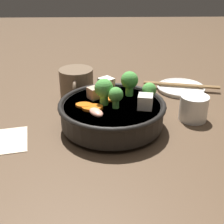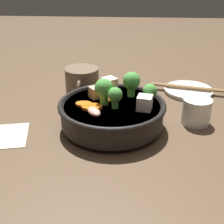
% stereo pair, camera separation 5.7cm
% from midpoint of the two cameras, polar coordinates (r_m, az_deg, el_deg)
% --- Properties ---
extents(ground_plane, '(3.00, 3.00, 0.00)m').
position_cam_midpoint_polar(ground_plane, '(0.75, 2.19, -2.77)').
color(ground_plane, '#4C3826').
extents(stirfry_bowl, '(0.25, 0.25, 0.12)m').
position_cam_midpoint_polar(stirfry_bowl, '(0.73, 2.33, 0.27)').
color(stirfry_bowl, black).
rests_on(stirfry_bowl, ground_plane).
extents(side_saucer, '(0.15, 0.15, 0.01)m').
position_cam_midpoint_polar(side_saucer, '(0.97, 15.47, 3.82)').
color(side_saucer, white).
rests_on(side_saucer, ground_plane).
extents(tea_cup, '(0.07, 0.07, 0.06)m').
position_cam_midpoint_polar(tea_cup, '(0.79, 17.21, 0.17)').
color(tea_cup, white).
rests_on(tea_cup, ground_plane).
extents(dark_mug, '(0.12, 0.09, 0.09)m').
position_cam_midpoint_polar(dark_mug, '(0.89, -3.65, 5.30)').
color(dark_mug, brown).
rests_on(dark_mug, ground_plane).
extents(napkin, '(0.12, 0.10, 0.00)m').
position_cam_midpoint_polar(napkin, '(0.74, -16.06, -4.17)').
color(napkin, beige).
rests_on(napkin, ground_plane).
extents(chopsticks_pair, '(0.06, 0.23, 0.01)m').
position_cam_midpoint_polar(chopsticks_pair, '(0.97, 15.54, 4.33)').
color(chopsticks_pair, olive).
rests_on(chopsticks_pair, side_saucer).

